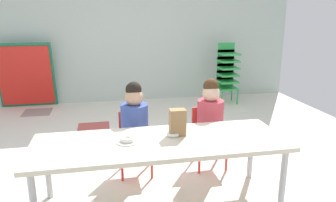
% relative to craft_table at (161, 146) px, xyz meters
% --- Properties ---
extents(ground_plane, '(6.28, 5.54, 0.02)m').
position_rel_craft_table_xyz_m(ground_plane, '(-0.15, 0.66, -0.53)').
color(ground_plane, silver).
extents(back_wall, '(6.28, 0.10, 2.40)m').
position_rel_craft_table_xyz_m(back_wall, '(-0.14, 3.43, 0.68)').
color(back_wall, '#B2C1B7').
rests_on(back_wall, ground_plane).
extents(craft_table, '(2.00, 0.69, 0.56)m').
position_rel_craft_table_xyz_m(craft_table, '(0.00, 0.00, 0.00)').
color(craft_table, beige).
rests_on(craft_table, ground_plane).
extents(seated_child_near_camera, '(0.32, 0.32, 0.92)m').
position_rel_craft_table_xyz_m(seated_child_near_camera, '(-0.15, 0.58, 0.04)').
color(seated_child_near_camera, red).
rests_on(seated_child_near_camera, ground_plane).
extents(seated_child_middle_seat, '(0.32, 0.31, 0.92)m').
position_rel_craft_table_xyz_m(seated_child_middle_seat, '(0.60, 0.58, 0.04)').
color(seated_child_middle_seat, red).
rests_on(seated_child_middle_seat, ground_plane).
extents(kid_chair_green_stack, '(0.32, 0.30, 1.04)m').
position_rel_craft_table_xyz_m(kid_chair_green_stack, '(1.69, 2.90, 0.06)').
color(kid_chair_green_stack, green).
rests_on(kid_chair_green_stack, ground_plane).
extents(folded_activity_table, '(0.90, 0.29, 1.09)m').
position_rel_craft_table_xyz_m(folded_activity_table, '(-1.67, 3.23, 0.02)').
color(folded_activity_table, '#19724C').
rests_on(folded_activity_table, ground_plane).
extents(paper_bag_brown, '(0.13, 0.09, 0.22)m').
position_rel_craft_table_xyz_m(paper_bag_brown, '(0.16, 0.09, 0.16)').
color(paper_bag_brown, '#9E754C').
rests_on(paper_bag_brown, craft_table).
extents(paper_plate_near_edge, '(0.18, 0.18, 0.01)m').
position_rel_craft_table_xyz_m(paper_plate_near_edge, '(-0.26, 0.02, 0.05)').
color(paper_plate_near_edge, white).
rests_on(paper_plate_near_edge, craft_table).
extents(donut_powdered_on_plate, '(0.12, 0.12, 0.03)m').
position_rel_craft_table_xyz_m(donut_powdered_on_plate, '(-0.26, 0.02, 0.07)').
color(donut_powdered_on_plate, white).
rests_on(donut_powdered_on_plate, craft_table).
extents(donut_powdered_loose, '(0.10, 0.10, 0.03)m').
position_rel_craft_table_xyz_m(donut_powdered_loose, '(0.12, 0.07, 0.06)').
color(donut_powdered_loose, white).
rests_on(donut_powdered_loose, craft_table).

